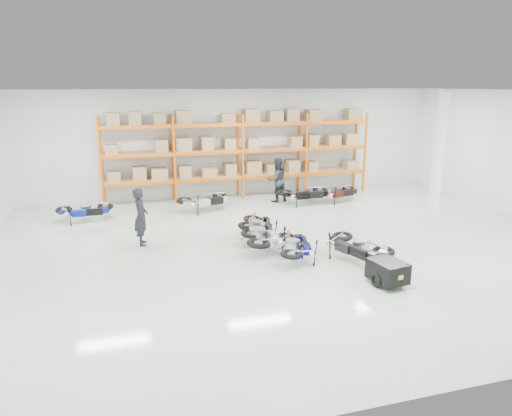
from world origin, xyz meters
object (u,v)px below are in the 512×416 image
object	(u,v)px
person_left	(141,217)
moto_back_d	(338,189)
moto_silver_left	(261,230)
moto_back_b	(205,197)
moto_touring_right	(356,242)
moto_back_a	(84,207)
moto_blue_centre	(296,242)
trailer	(388,271)
moto_black_far_left	(259,223)
moto_back_c	(305,190)
person_back	(277,180)

from	to	relation	value
person_left	moto_back_d	bearing A→B (deg)	-67.25
moto_silver_left	moto_back_b	size ratio (longest dim) A/B	1.09
moto_touring_right	moto_back_a	xyz separation A→B (m)	(-7.39, 6.02, -0.04)
moto_back_d	moto_blue_centre	bearing A→B (deg)	133.77
trailer	moto_back_a	size ratio (longest dim) A/B	0.89
moto_black_far_left	moto_back_c	distance (m)	4.83
moto_back_c	person_back	world-z (taller)	person_back
moto_silver_left	moto_back_a	xyz separation A→B (m)	(-5.16, 4.46, -0.08)
trailer	moto_back_a	world-z (taller)	moto_back_a
moto_touring_right	moto_back_b	distance (m)	6.95
moto_blue_centre	person_left	world-z (taller)	person_left
trailer	moto_back_b	size ratio (longest dim) A/B	0.83
moto_blue_centre	moto_black_far_left	distance (m)	1.92
moto_touring_right	person_left	bearing A→B (deg)	133.21
moto_blue_centre	moto_silver_left	xyz separation A→B (m)	(-0.70, 1.02, 0.08)
moto_blue_centre	person_back	world-z (taller)	person_back
moto_black_far_left	moto_back_d	distance (m)	5.86
moto_back_c	moto_back_b	bearing A→B (deg)	89.91
moto_touring_right	moto_back_c	distance (m)	6.24
moto_black_far_left	moto_back_b	xyz separation A→B (m)	(-1.03, 3.83, -0.01)
trailer	moto_back_b	distance (m)	8.41
moto_blue_centre	moto_touring_right	bearing A→B (deg)	175.38
moto_blue_centre	person_left	size ratio (longest dim) A/B	0.96
moto_touring_right	trailer	size ratio (longest dim) A/B	1.21
moto_back_d	person_back	distance (m)	2.54
moto_silver_left	person_back	xyz separation A→B (m)	(2.24, 5.30, 0.31)
moto_back_c	moto_back_d	xyz separation A→B (m)	(1.45, 0.00, -0.04)
moto_back_a	moto_back_b	size ratio (longest dim) A/B	0.94
moto_black_far_left	moto_back_c	world-z (taller)	moto_back_c
moto_silver_left	person_left	world-z (taller)	person_left
moto_back_a	moto_back_c	xyz separation A→B (m)	(8.36, 0.14, 0.05)
person_left	moto_silver_left	bearing A→B (deg)	-112.19
moto_blue_centre	moto_back_c	distance (m)	6.15
moto_blue_centre	moto_back_a	bearing A→B (deg)	-28.14
moto_back_c	person_back	size ratio (longest dim) A/B	1.02
moto_silver_left	trailer	size ratio (longest dim) A/B	1.31
moto_silver_left	trailer	world-z (taller)	moto_silver_left
moto_silver_left	moto_touring_right	world-z (taller)	moto_silver_left
moto_blue_centre	moto_touring_right	distance (m)	1.62
moto_silver_left	moto_touring_right	xyz separation A→B (m)	(2.23, -1.56, -0.04)
moto_touring_right	person_left	size ratio (longest dim) A/B	1.03
moto_touring_right	moto_back_c	size ratio (longest dim) A/B	0.98
moto_blue_centre	person_back	xyz separation A→B (m)	(1.54, 6.32, 0.39)
moto_back_a	moto_back_b	world-z (taller)	moto_back_b
moto_back_a	person_back	world-z (taller)	person_back
moto_back_c	person_left	bearing A→B (deg)	116.73
person_back	moto_back_d	bearing A→B (deg)	151.26
trailer	person_back	distance (m)	8.48
moto_back_d	moto_touring_right	bearing A→B (deg)	147.42
moto_silver_left	moto_back_a	size ratio (longest dim) A/B	1.16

